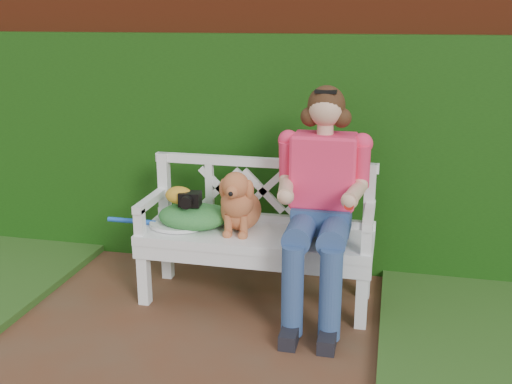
# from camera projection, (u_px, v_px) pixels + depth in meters

# --- Properties ---
(ground) EXTENTS (60.00, 60.00, 0.00)m
(ground) POSITION_uv_depth(u_px,v_px,m) (158.00, 383.00, 3.09)
(ground) COLOR #5A2C1A
(brick_wall) EXTENTS (10.00, 0.30, 2.20)m
(brick_wall) POSITION_uv_depth(u_px,v_px,m) (245.00, 114.00, 4.55)
(brick_wall) COLOR maroon
(brick_wall) RESTS_ON ground
(ivy_hedge) EXTENTS (10.00, 0.18, 1.70)m
(ivy_hedge) POSITION_uv_depth(u_px,v_px,m) (238.00, 152.00, 4.42)
(ivy_hedge) COLOR #18490E
(ivy_hedge) RESTS_ON ground
(garden_bench) EXTENTS (1.60, 0.65, 0.48)m
(garden_bench) POSITION_uv_depth(u_px,v_px,m) (256.00, 266.00, 3.92)
(garden_bench) COLOR white
(garden_bench) RESTS_ON ground
(seated_woman) EXTENTS (0.72, 0.88, 1.41)m
(seated_woman) POSITION_uv_depth(u_px,v_px,m) (322.00, 204.00, 3.68)
(seated_woman) COLOR #D34E64
(seated_woman) RESTS_ON ground
(dog) EXTENTS (0.34, 0.42, 0.42)m
(dog) POSITION_uv_depth(u_px,v_px,m) (240.00, 199.00, 3.82)
(dog) COLOR #A26F24
(dog) RESTS_ON garden_bench
(tennis_racket) EXTENTS (0.77, 0.51, 0.03)m
(tennis_racket) POSITION_uv_depth(u_px,v_px,m) (172.00, 224.00, 3.95)
(tennis_racket) COLOR white
(tennis_racket) RESTS_ON garden_bench
(green_bag) EXTENTS (0.50, 0.40, 0.16)m
(green_bag) POSITION_uv_depth(u_px,v_px,m) (193.00, 215.00, 3.93)
(green_bag) COLOR #238817
(green_bag) RESTS_ON garden_bench
(camera_item) EXTENTS (0.15, 0.11, 0.09)m
(camera_item) POSITION_uv_depth(u_px,v_px,m) (190.00, 199.00, 3.86)
(camera_item) COLOR black
(camera_item) RESTS_ON green_bag
(baseball_glove) EXTENTS (0.20, 0.16, 0.12)m
(baseball_glove) POSITION_uv_depth(u_px,v_px,m) (179.00, 195.00, 3.90)
(baseball_glove) COLOR #C38A21
(baseball_glove) RESTS_ON green_bag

